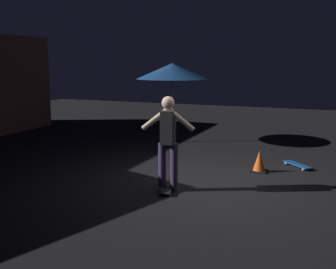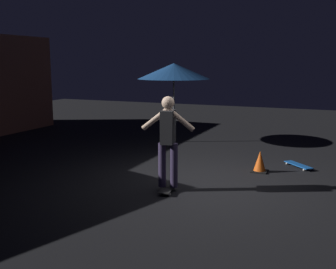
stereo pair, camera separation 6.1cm
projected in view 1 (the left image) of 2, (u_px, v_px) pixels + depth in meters
The scene contains 6 objects.
ground_plane at pixel (207, 184), 7.98m from camera, with size 28.00×28.00×0.00m, color black.
patio_umbrella at pixel (172, 71), 11.78m from camera, with size 2.10×2.10×2.30m.
skateboard_ridden at pixel (168, 187), 7.55m from camera, with size 0.80×0.35×0.07m.
skateboard_spare at pixel (297, 165), 9.21m from camera, with size 0.70×0.68×0.07m.
skater at pixel (168, 135), 7.38m from camera, with size 0.42×0.98×1.67m.
traffic_cone at pixel (259, 162), 8.81m from camera, with size 0.34×0.34×0.46m.
Camera 1 is at (-7.39, -2.24, 2.35)m, focal length 43.75 mm.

